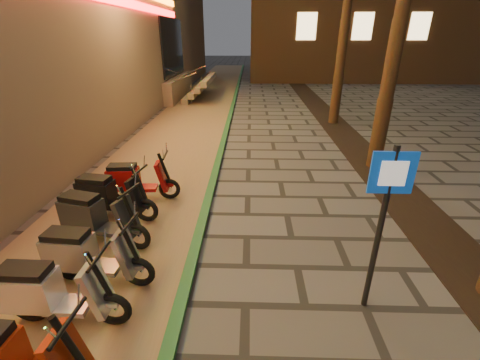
{
  "coord_description": "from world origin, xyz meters",
  "views": [
    {
      "loc": [
        0.03,
        -1.7,
        3.46
      ],
      "look_at": [
        -0.13,
        3.28,
        1.2
      ],
      "focal_mm": 24.0,
      "sensor_mm": 36.0,
      "label": 1
    }
  ],
  "objects_px": {
    "scooter_6": "(49,293)",
    "scooter_9": "(108,196)",
    "scooter_7": "(86,255)",
    "scooter_8": "(95,217)",
    "scooter_10": "(135,180)",
    "pedestrian_sign": "(384,210)"
  },
  "relations": [
    {
      "from": "pedestrian_sign",
      "to": "scooter_6",
      "type": "xyz_separation_m",
      "value": [
        -4.14,
        -0.42,
        -1.02
      ]
    },
    {
      "from": "pedestrian_sign",
      "to": "scooter_10",
      "type": "xyz_separation_m",
      "value": [
        -4.21,
        3.04,
        -1.04
      ]
    },
    {
      "from": "pedestrian_sign",
      "to": "scooter_6",
      "type": "relative_size",
      "value": 1.45
    },
    {
      "from": "scooter_8",
      "to": "scooter_10",
      "type": "xyz_separation_m",
      "value": [
        0.15,
        1.66,
        -0.03
      ]
    },
    {
      "from": "scooter_7",
      "to": "scooter_10",
      "type": "relative_size",
      "value": 1.03
    },
    {
      "from": "scooter_7",
      "to": "pedestrian_sign",
      "type": "bearing_deg",
      "value": -0.24
    },
    {
      "from": "scooter_6",
      "to": "scooter_8",
      "type": "xyz_separation_m",
      "value": [
        -0.22,
        1.8,
        0.02
      ]
    },
    {
      "from": "scooter_6",
      "to": "scooter_7",
      "type": "relative_size",
      "value": 0.99
    },
    {
      "from": "scooter_9",
      "to": "scooter_10",
      "type": "relative_size",
      "value": 1.05
    },
    {
      "from": "scooter_7",
      "to": "scooter_10",
      "type": "xyz_separation_m",
      "value": [
        -0.18,
        2.7,
        -0.01
      ]
    },
    {
      "from": "scooter_6",
      "to": "scooter_9",
      "type": "relative_size",
      "value": 0.97
    },
    {
      "from": "scooter_9",
      "to": "scooter_7",
      "type": "bearing_deg",
      "value": -67.76
    },
    {
      "from": "scooter_9",
      "to": "scooter_10",
      "type": "xyz_separation_m",
      "value": [
        0.26,
        0.82,
        -0.02
      ]
    },
    {
      "from": "scooter_6",
      "to": "scooter_9",
      "type": "bearing_deg",
      "value": 98.08
    },
    {
      "from": "scooter_8",
      "to": "scooter_9",
      "type": "height_order",
      "value": "scooter_8"
    },
    {
      "from": "scooter_6",
      "to": "scooter_7",
      "type": "bearing_deg",
      "value": 82.66
    },
    {
      "from": "scooter_9",
      "to": "scooter_10",
      "type": "bearing_deg",
      "value": 81.01
    },
    {
      "from": "scooter_8",
      "to": "pedestrian_sign",
      "type": "bearing_deg",
      "value": -3.08
    },
    {
      "from": "pedestrian_sign",
      "to": "scooter_8",
      "type": "relative_size",
      "value": 1.39
    },
    {
      "from": "scooter_9",
      "to": "scooter_8",
      "type": "bearing_deg",
      "value": -73.23
    },
    {
      "from": "scooter_7",
      "to": "scooter_8",
      "type": "relative_size",
      "value": 0.96
    },
    {
      "from": "scooter_10",
      "to": "scooter_7",
      "type": "bearing_deg",
      "value": -90.7
    }
  ]
}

